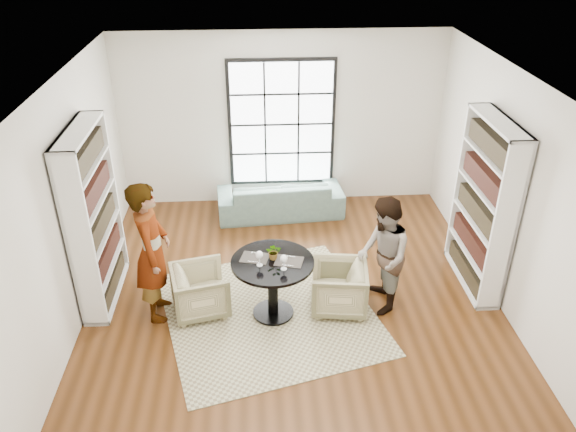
{
  "coord_description": "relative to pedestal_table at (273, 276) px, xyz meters",
  "views": [
    {
      "loc": [
        -0.46,
        -6.11,
        4.74
      ],
      "look_at": [
        -0.05,
        0.4,
        1.08
      ],
      "focal_mm": 35.0,
      "sensor_mm": 36.0,
      "label": 1
    }
  ],
  "objects": [
    {
      "name": "rug",
      "position": [
        -0.05,
        0.02,
        -0.6
      ],
      "size": [
        3.2,
        3.2,
        0.01
      ],
      "primitive_type": "cube",
      "rotation": [
        0.0,
        0.0,
        0.26
      ],
      "color": "#B2AF86",
      "rests_on": "ground"
    },
    {
      "name": "sofa",
      "position": [
        0.23,
        2.74,
        -0.29
      ],
      "size": [
        2.18,
        0.99,
        0.62
      ],
      "primitive_type": "imported",
      "rotation": [
        0.0,
        0.0,
        3.22
      ],
      "color": "slate",
      "rests_on": "ground"
    },
    {
      "name": "armchair_right",
      "position": [
        0.86,
        0.08,
        -0.27
      ],
      "size": [
        0.81,
        0.79,
        0.66
      ],
      "primitive_type": "imported",
      "rotation": [
        0.0,
        0.0,
        -1.7
      ],
      "color": "tan",
      "rests_on": "ground"
    },
    {
      "name": "wine_glass_left",
      "position": [
        -0.16,
        -0.09,
        0.38
      ],
      "size": [
        0.09,
        0.09,
        0.21
      ],
      "color": "silver",
      "rests_on": "pedestal_table"
    },
    {
      "name": "cutlery_left",
      "position": [
        -0.22,
        0.08,
        0.24
      ],
      "size": [
        0.19,
        0.25,
        0.01
      ],
      "primitive_type": null,
      "rotation": [
        0.0,
        0.0,
        -0.25
      ],
      "color": "silver",
      "rests_on": "placemat_left"
    },
    {
      "name": "ground",
      "position": [
        0.29,
        0.29,
        -0.6
      ],
      "size": [
        6.0,
        6.0,
        0.0
      ],
      "primitive_type": "plane",
      "color": "#573014"
    },
    {
      "name": "cutlery_right",
      "position": [
        0.21,
        -0.02,
        0.24
      ],
      "size": [
        0.19,
        0.25,
        0.01
      ],
      "primitive_type": null,
      "rotation": [
        0.0,
        0.0,
        -0.25
      ],
      "color": "silver",
      "rests_on": "placemat_right"
    },
    {
      "name": "wine_glass_right",
      "position": [
        0.13,
        -0.19,
        0.38
      ],
      "size": [
        0.09,
        0.09,
        0.2
      ],
      "color": "silver",
      "rests_on": "pedestal_table"
    },
    {
      "name": "room_shell",
      "position": [
        0.29,
        0.83,
        0.66
      ],
      "size": [
        6.0,
        6.01,
        6.0
      ],
      "color": "silver",
      "rests_on": "ground"
    },
    {
      "name": "person_right",
      "position": [
        1.41,
        0.08,
        0.2
      ],
      "size": [
        0.62,
        0.79,
        1.6
      ],
      "primitive_type": "imported",
      "rotation": [
        0.0,
        0.0,
        -1.59
      ],
      "color": "gray",
      "rests_on": "ground"
    },
    {
      "name": "person_left",
      "position": [
        -1.49,
        0.13,
        0.35
      ],
      "size": [
        0.48,
        0.71,
        1.89
      ],
      "primitive_type": "imported",
      "rotation": [
        0.0,
        0.0,
        1.61
      ],
      "color": "gray",
      "rests_on": "ground"
    },
    {
      "name": "armchair_left",
      "position": [
        -0.94,
        0.13,
        -0.28
      ],
      "size": [
        0.85,
        0.84,
        0.65
      ],
      "primitive_type": "imported",
      "rotation": [
        0.0,
        0.0,
        1.8
      ],
      "color": "tan",
      "rests_on": "ground"
    },
    {
      "name": "placemat_right",
      "position": [
        0.21,
        -0.02,
        0.24
      ],
      "size": [
        0.39,
        0.34,
        0.01
      ],
      "primitive_type": "cube",
      "rotation": [
        0.0,
        0.0,
        -0.25
      ],
      "color": "#2A2624",
      "rests_on": "pedestal_table"
    },
    {
      "name": "pedestal_table",
      "position": [
        0.0,
        0.0,
        0.0
      ],
      "size": [
        1.05,
        1.05,
        0.83
      ],
      "rotation": [
        0.0,
        0.0,
        -0.25
      ],
      "color": "black",
      "rests_on": "ground"
    },
    {
      "name": "placemat_left",
      "position": [
        -0.22,
        0.08,
        0.24
      ],
      "size": [
        0.39,
        0.34,
        0.01
      ],
      "primitive_type": "cube",
      "rotation": [
        0.0,
        0.0,
        -0.25
      ],
      "color": "#2A2624",
      "rests_on": "pedestal_table"
    },
    {
      "name": "flower_centerpiece",
      "position": [
        0.02,
        0.05,
        0.34
      ],
      "size": [
        0.2,
        0.18,
        0.21
      ],
      "primitive_type": "imported",
      "rotation": [
        0.0,
        0.0,
        -0.08
      ],
      "color": "gray",
      "rests_on": "pedestal_table"
    }
  ]
}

